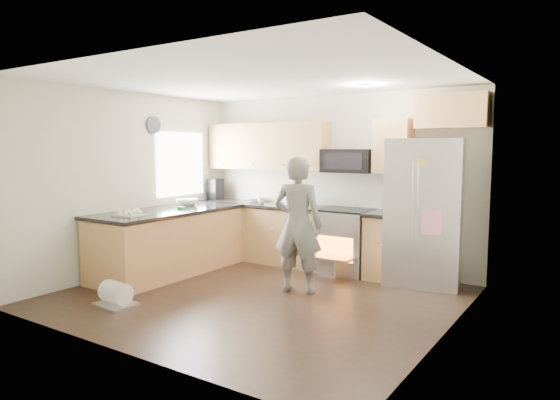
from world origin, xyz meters
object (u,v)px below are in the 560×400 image
Objects in this scene: person at (298,225)px; dish_rack at (116,299)px; stove_range at (345,226)px; refrigerator at (424,212)px.

person reaches higher than dish_rack.
stove_range reaches higher than person.
refrigerator reaches higher than stove_range.
dish_rack is at bearing -142.86° from refrigerator.
refrigerator is at bearing 0.36° from stove_range.
refrigerator is at bearing -146.58° from person.
stove_range is at bearing -104.75° from person.
refrigerator is 4.01m from dish_rack.
dish_rack is (-1.51, -2.86, -0.60)m from stove_range.
person is at bearing -143.81° from refrigerator.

